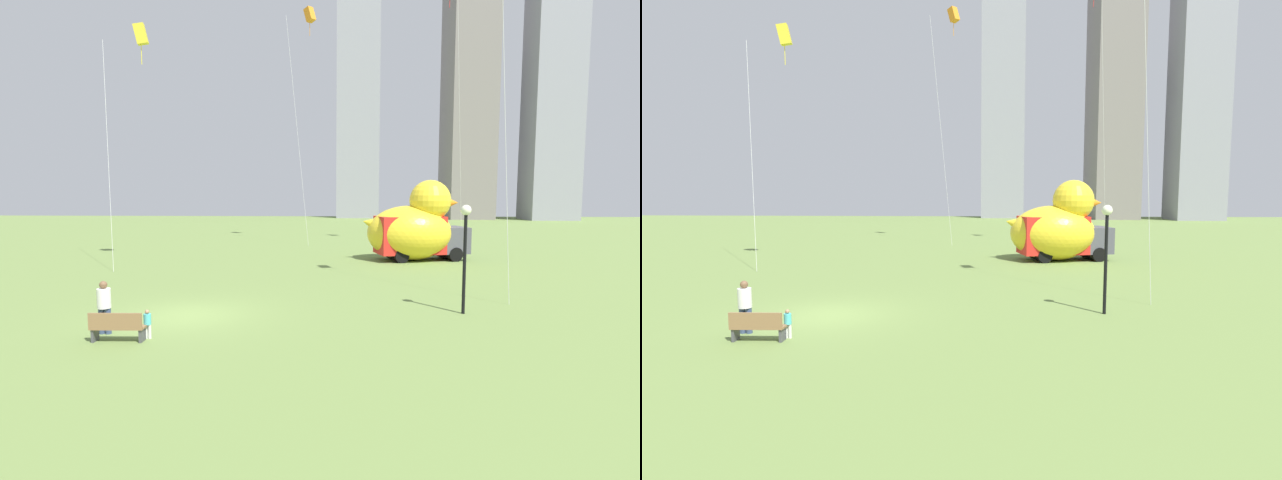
{
  "view_description": "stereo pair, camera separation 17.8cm",
  "coord_description": "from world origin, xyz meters",
  "views": [
    {
      "loc": [
        5.54,
        -16.6,
        4.42
      ],
      "look_at": [
        4.49,
        5.75,
        2.16
      ],
      "focal_mm": 27.03,
      "sensor_mm": 36.0,
      "label": 1
    },
    {
      "loc": [
        5.72,
        -16.59,
        4.42
      ],
      "look_at": [
        4.49,
        5.75,
        2.16
      ],
      "focal_mm": 27.03,
      "sensor_mm": 36.0,
      "label": 2
    }
  ],
  "objects": [
    {
      "name": "park_bench",
      "position": [
        -1.07,
        -3.09,
        0.47
      ],
      "size": [
        1.58,
        0.5,
        0.9
      ],
      "color": "olive",
      "rests_on": "ground"
    },
    {
      "name": "giant_inflatable_duck",
      "position": [
        10.05,
        14.51,
        2.2
      ],
      "size": [
        6.22,
        3.99,
        5.16
      ],
      "color": "yellow",
      "rests_on": "ground"
    },
    {
      "name": "kite_yellow",
      "position": [
        -6.22,
        11.78,
        13.4
      ],
      "size": [
        3.18,
        3.63,
        14.12
      ],
      "color": "silver",
      "rests_on": "ground"
    },
    {
      "name": "kite_orange",
      "position": [
        2.73,
        24.69,
        18.79
      ],
      "size": [
        2.53,
        2.47,
        19.61
      ],
      "color": "silver",
      "rests_on": "ground"
    },
    {
      "name": "city_skyline",
      "position": [
        21.94,
        65.86,
        19.44
      ],
      "size": [
        37.18,
        16.89,
        40.77
      ],
      "color": "gray",
      "rests_on": "ground"
    },
    {
      "name": "person_adult",
      "position": [
        -1.84,
        -2.28,
        0.92
      ],
      "size": [
        0.41,
        0.41,
        1.67
      ],
      "color": "#38476B",
      "rests_on": "ground"
    },
    {
      "name": "ground_plane",
      "position": [
        0.0,
        0.0,
        0.0
      ],
      "size": [
        140.0,
        140.0,
        0.0
      ],
      "primitive_type": "plane",
      "color": "olive"
    },
    {
      "name": "person_child",
      "position": [
        -0.32,
        -2.71,
        0.49
      ],
      "size": [
        0.22,
        0.22,
        0.88
      ],
      "color": "silver",
      "rests_on": "ground"
    },
    {
      "name": "lamppost",
      "position": [
        9.93,
        0.76,
        2.79
      ],
      "size": [
        0.37,
        0.37,
        3.95
      ],
      "color": "black",
      "rests_on": "ground"
    },
    {
      "name": "box_truck",
      "position": [
        10.48,
        14.58,
        1.44
      ],
      "size": [
        6.16,
        3.53,
        2.85
      ],
      "color": "red",
      "rests_on": "ground"
    }
  ]
}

